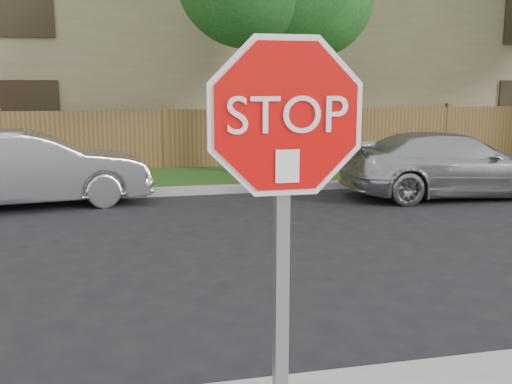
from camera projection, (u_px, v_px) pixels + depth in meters
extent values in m
cube|color=gray|center=(180.00, 191.00, 12.39)|extent=(70.00, 0.30, 0.15)
cube|color=#1E4714|center=(172.00, 179.00, 13.97)|extent=(70.00, 3.00, 0.12)
cube|color=brown|center=(166.00, 141.00, 15.37)|extent=(70.00, 0.12, 1.60)
cube|color=#908259|center=(151.00, 61.00, 20.34)|extent=(34.00, 8.00, 6.00)
cylinder|color=#382B21|center=(277.00, 97.00, 14.08)|extent=(0.44, 0.44, 3.92)
cube|color=gray|center=(281.00, 303.00, 2.89)|extent=(0.06, 0.06, 2.30)
cylinder|color=white|center=(286.00, 117.00, 2.66)|extent=(1.01, 0.02, 1.01)
cylinder|color=red|center=(287.00, 117.00, 2.65)|extent=(0.93, 0.02, 0.93)
cube|color=white|center=(287.00, 166.00, 2.68)|extent=(0.11, 0.00, 0.15)
imported|color=#A4A5A8|center=(31.00, 169.00, 11.13)|extent=(4.44, 2.07, 1.41)
imported|color=#9FA2A6|center=(452.00, 165.00, 12.10)|extent=(4.59, 2.08, 1.30)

